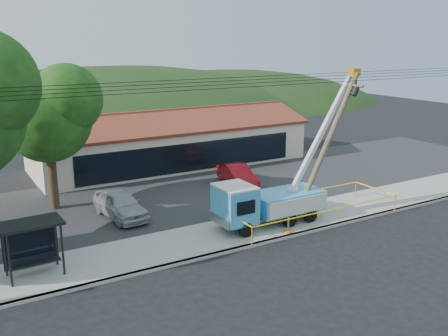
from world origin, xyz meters
name	(u,v)px	position (x,y,z in m)	size (l,w,h in m)	color
ground	(269,264)	(0.00, 0.00, 0.00)	(120.00, 120.00, 0.00)	black
curb	(245,247)	(0.00, 2.10, 0.07)	(60.00, 0.25, 0.15)	gray
sidewalk	(226,234)	(0.00, 4.00, 0.07)	(60.00, 4.00, 0.15)	gray
parking_lot	(166,196)	(0.00, 12.00, 0.05)	(60.00, 12.00, 0.10)	#28282B
strip_mall	(170,142)	(4.00, 19.98, 1.88)	(22.50, 8.53, 4.67)	beige
tree_lot	(46,110)	(-7.00, 13.00, 6.21)	(6.30, 5.60, 8.94)	#332316
hill_center	(110,109)	(10.00, 55.00, 0.00)	(89.60, 64.00, 32.00)	#1B3613
hill_east	(225,101)	(30.00, 55.00, 0.00)	(72.80, 52.00, 26.00)	#1B3613
utility_truck	(267,200)	(2.66, 4.02, 1.55)	(9.23, 3.49, 8.48)	black
leaning_pole	(329,139)	(6.62, 3.63, 4.71)	(4.45, 1.77, 8.38)	brown
bus_shelter	(31,235)	(-9.76, 4.22, 1.97)	(2.63, 1.68, 2.49)	black
caution_tape	(311,205)	(5.57, 3.70, 0.88)	(10.49, 3.39, 0.98)	orange
car_silver	(121,219)	(-4.02, 9.35, 0.00)	(1.87, 4.65, 1.58)	#A4A6AB
car_red	(237,187)	(5.36, 11.50, 0.00)	(1.56, 4.47, 1.47)	maroon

